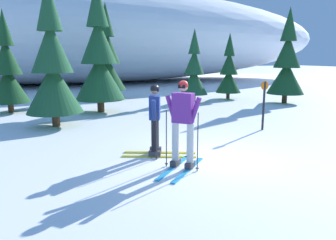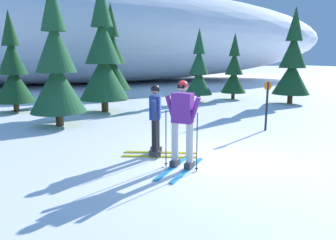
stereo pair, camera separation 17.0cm
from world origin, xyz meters
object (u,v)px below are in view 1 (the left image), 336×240
Objects in this scene: skier_navy_jacket at (155,119)px; pine_tree_center_left at (99,58)px; skier_purple_jacket at (183,123)px; pine_tree_left at (52,67)px; pine_tree_center_right at (194,71)px; pine_tree_far_left at (7,70)px; pine_tree_right at (229,72)px; pine_tree_center at (107,60)px; pine_tree_far_right at (287,64)px; trail_marker_post at (264,103)px.

pine_tree_center_left reaches higher than skier_navy_jacket.
skier_purple_jacket is 5.92m from pine_tree_left.
pine_tree_center_right is at bearing 62.04° from skier_purple_jacket.
pine_tree_far_left is 3.82m from pine_tree_center_left.
pine_tree_center is at bearing 158.63° from pine_tree_right.
pine_tree_far_left is at bearing 112.84° from skier_purple_jacket.
pine_tree_center_left reaches higher than skier_purple_jacket.
pine_tree_far_right is at bearing -9.48° from pine_tree_far_left.
skier_navy_jacket is 1.10m from skier_purple_jacket.
pine_tree_center is (1.17, 4.08, -0.09)m from pine_tree_center_left.
pine_tree_far_right reaches higher than skier_navy_jacket.
pine_tree_far_right is (9.16, -0.80, -0.28)m from pine_tree_center_left.
pine_tree_far_left is 10.28m from trail_marker_post.
skier_purple_jacket is at bearing -127.13° from pine_tree_right.
pine_tree_far_right is at bearing 37.93° from skier_purple_jacket.
pine_tree_center reaches higher than pine_tree_far_right.
pine_tree_left is at bearing -172.12° from pine_tree_far_right.
skier_navy_jacket is 4.89m from pine_tree_left.
pine_tree_center_right reaches higher than pine_tree_right.
skier_purple_jacket is 0.52× the size of pine_tree_right.
skier_purple_jacket is 0.35× the size of pine_tree_center_left.
pine_tree_left reaches higher than skier_navy_jacket.
pine_tree_center_right is (5.10, 8.11, 0.68)m from skier_navy_jacket.
pine_tree_center is 9.36m from pine_tree_far_right.
pine_tree_center_left reaches higher than pine_tree_far_right.
pine_tree_far_right is at bearing -4.98° from pine_tree_center_left.
trail_marker_post is at bearing -26.47° from pine_tree_left.
pine_tree_center_right reaches higher than trail_marker_post.
pine_tree_right is 0.76× the size of pine_tree_far_right.
pine_tree_center is (4.72, 2.76, 0.40)m from pine_tree_far_left.
skier_purple_jacket is at bearing -149.20° from trail_marker_post.
pine_tree_center_right is (5.15, 1.46, -0.68)m from pine_tree_center_left.
pine_tree_center_left is at bearing 50.10° from pine_tree_left.
pine_tree_right is 3.07m from pine_tree_far_right.
pine_tree_left is at bearing -156.83° from pine_tree_right.
pine_tree_far_right reaches higher than pine_tree_right.
pine_tree_far_left is (-3.81, 9.05, 0.78)m from skier_purple_jacket.
pine_tree_center is 3.29× the size of trail_marker_post.
pine_tree_center_left is 9.20m from pine_tree_far_right.
skier_purple_jacket reaches higher than skier_navy_jacket.
pine_tree_far_left is 1.13× the size of pine_tree_center_right.
pine_tree_center_left is (1.95, 2.34, 0.24)m from pine_tree_left.
pine_tree_far_left is at bearing 139.03° from trail_marker_post.
pine_tree_center reaches higher than skier_navy_jacket.
trail_marker_post is at bearing 16.92° from skier_navy_jacket.
skier_navy_jacket is at bearing -65.73° from pine_tree_far_left.
pine_tree_left is 1.28× the size of pine_tree_center_right.
skier_navy_jacket is 4.32m from trail_marker_post.
skier_purple_jacket is at bearing -67.63° from pine_tree_left.
pine_tree_far_right is (9.11, 5.85, 1.08)m from skier_navy_jacket.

